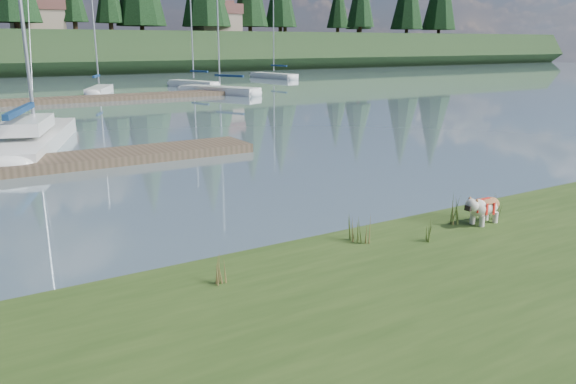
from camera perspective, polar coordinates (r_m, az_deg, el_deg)
ground at (r=40.21m, az=-23.77°, el=8.25°), size 200.00×200.00×0.00m
bank at (r=7.34m, az=21.13°, el=-15.99°), size 60.00×9.00×0.35m
bulldog at (r=11.72m, az=19.31°, el=-1.36°), size 0.96×0.45×0.57m
sailboat_main at (r=23.71m, az=-24.29°, el=5.38°), size 4.93×9.96×14.07m
dock_near at (r=19.08m, az=-26.89°, el=2.21°), size 16.00×2.00×0.30m
dock_far at (r=40.50m, az=-20.97°, el=8.78°), size 26.00×2.20×0.30m
sailboat_bg_2 at (r=46.20m, az=-18.49°, el=9.87°), size 3.46×5.93×9.18m
sailboat_bg_3 at (r=44.35m, az=-7.61°, el=10.30°), size 4.75×7.46×11.22m
sailboat_bg_4 at (r=51.35m, az=-9.95°, el=10.84°), size 3.22×6.18×9.26m
sailboat_bg_5 at (r=63.26m, az=-1.83°, el=11.78°), size 2.58×7.57×10.69m
weed_0 at (r=10.13m, az=7.80°, el=-3.95°), size 0.17×0.14×0.53m
weed_1 at (r=10.22m, az=6.60°, el=-3.61°), size 0.17×0.14×0.57m
weed_2 at (r=11.49m, az=16.93°, el=-1.91°), size 0.17×0.14×0.65m
weed_3 at (r=8.44m, az=-7.00°, el=-8.04°), size 0.17×0.14×0.47m
weed_4 at (r=10.49m, az=14.24°, el=-3.76°), size 0.17×0.14×0.46m
weed_5 at (r=12.10m, az=20.28°, el=-1.41°), size 0.17×0.14×0.63m
mud_lip at (r=10.32m, az=1.53°, el=-6.40°), size 60.00×0.50×0.14m
house_1 at (r=81.54m, az=-24.17°, el=16.17°), size 6.30×5.30×4.65m
house_2 at (r=86.27m, az=-7.30°, el=17.16°), size 6.30×5.30×4.65m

